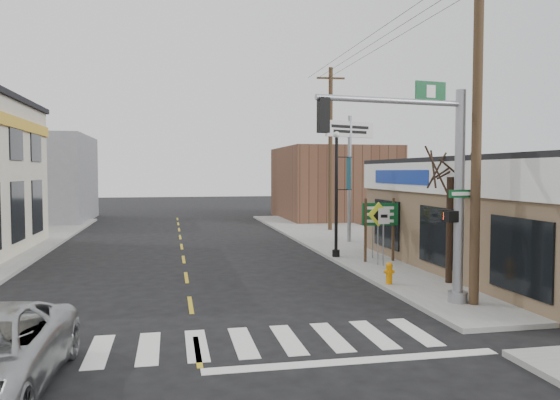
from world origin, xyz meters
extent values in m
plane|color=black|center=(0.00, 0.00, 0.00)|extent=(140.00, 140.00, 0.00)
cube|color=gray|center=(9.00, 13.00, 0.07)|extent=(6.00, 38.00, 0.13)
cube|color=gold|center=(0.00, 8.00, 0.01)|extent=(0.12, 56.00, 0.01)
cube|color=silver|center=(0.00, 0.40, 0.01)|extent=(11.00, 2.20, 0.01)
cube|color=brown|center=(12.00, 30.00, 2.80)|extent=(8.00, 10.00, 5.60)
cube|color=gray|center=(-11.00, 32.00, 3.20)|extent=(9.00, 10.00, 6.40)
cylinder|color=gray|center=(7.20, 2.37, 3.03)|extent=(0.27, 0.27, 5.79)
cylinder|color=gray|center=(5.08, 2.37, 5.54)|extent=(4.25, 0.15, 0.15)
cube|color=black|center=(3.15, 2.37, 5.10)|extent=(0.27, 0.21, 0.87)
cube|color=#0A4520|center=(7.20, 2.15, 3.12)|extent=(0.92, 0.04, 0.21)
cube|color=#0A4520|center=(6.23, 2.37, 5.83)|extent=(0.92, 0.05, 0.53)
cube|color=black|center=(6.95, 2.32, 2.50)|extent=(0.31, 0.25, 0.31)
cube|color=#4B3622|center=(7.06, 9.23, 1.39)|extent=(0.09, 0.09, 2.52)
cube|color=#4B3622|center=(8.23, 9.23, 1.39)|extent=(0.09, 0.09, 2.52)
cube|color=#084729|center=(7.64, 9.17, 2.02)|extent=(1.44, 0.05, 0.90)
cylinder|color=orange|center=(6.30, 5.00, 0.41)|extent=(0.20, 0.20, 0.56)
sphere|color=orange|center=(6.30, 5.00, 0.72)|extent=(0.22, 0.22, 0.22)
cylinder|color=gray|center=(7.28, 8.46, 1.24)|extent=(0.05, 0.05, 2.22)
cube|color=yellow|center=(7.28, 8.43, 2.08)|extent=(0.94, 0.03, 0.94)
cylinder|color=black|center=(6.30, 10.69, 2.66)|extent=(0.14, 0.14, 5.07)
sphere|color=silver|center=(6.30, 10.69, 5.25)|extent=(0.27, 0.27, 0.27)
cube|color=#144754|center=(6.84, 10.69, 3.64)|extent=(0.02, 0.54, 1.36)
cylinder|color=gray|center=(8.45, 15.35, 3.33)|extent=(0.19, 0.19, 6.41)
cube|color=silver|center=(8.45, 15.35, 5.86)|extent=(3.02, 0.18, 0.80)
cylinder|color=black|center=(8.27, 4.82, 1.84)|extent=(0.21, 0.21, 3.41)
ellipsoid|color=#173419|center=(10.00, 2.88, 0.59)|extent=(1.22, 1.22, 0.92)
ellipsoid|color=black|center=(10.87, 7.61, 0.58)|extent=(1.21, 1.21, 0.90)
cylinder|color=#4A3925|center=(7.50, 2.06, 5.12)|extent=(0.26, 0.26, 9.98)
cylinder|color=#3A2F1A|center=(9.10, 20.93, 5.07)|extent=(0.26, 0.26, 9.89)
cube|color=#3A2F1A|center=(9.10, 20.93, 9.37)|extent=(1.72, 0.11, 0.11)
camera|label=1|loc=(-0.52, -11.20, 3.72)|focal=35.00mm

